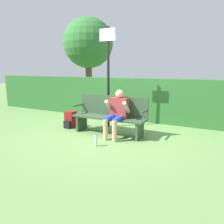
{
  "coord_description": "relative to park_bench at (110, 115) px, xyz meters",
  "views": [
    {
      "loc": [
        2.56,
        -4.65,
        1.62
      ],
      "look_at": [
        0.15,
        -0.1,
        0.6
      ],
      "focal_mm": 35.0,
      "sensor_mm": 36.0,
      "label": 1
    }
  ],
  "objects": [
    {
      "name": "ground_plane",
      "position": [
        0.0,
        -0.08,
        -0.48
      ],
      "size": [
        40.0,
        40.0,
        0.0
      ],
      "primitive_type": "plane",
      "color": "#668E4C"
    },
    {
      "name": "hedge_back",
      "position": [
        0.0,
        1.76,
        0.19
      ],
      "size": [
        12.0,
        0.44,
        1.33
      ],
      "color": "#2D662D",
      "rests_on": "ground"
    },
    {
      "name": "park_bench",
      "position": [
        0.0,
        0.0,
        0.0
      ],
      "size": [
        1.9,
        0.47,
        0.95
      ],
      "color": "#334C33",
      "rests_on": "ground"
    },
    {
      "name": "person_seated",
      "position": [
        0.28,
        -0.15,
        0.15
      ],
      "size": [
        0.56,
        0.66,
        1.13
      ],
      "color": "#993333",
      "rests_on": "ground"
    },
    {
      "name": "backpack",
      "position": [
        -1.26,
        -0.01,
        -0.26
      ],
      "size": [
        0.26,
        0.32,
        0.45
      ],
      "color": "maroon",
      "rests_on": "ground"
    },
    {
      "name": "water_bottle",
      "position": [
        0.19,
        -0.98,
        -0.35
      ],
      "size": [
        0.06,
        0.06,
        0.27
      ],
      "color": "silver",
      "rests_on": "ground"
    },
    {
      "name": "signpost",
      "position": [
        -0.35,
        0.55,
        1.12
      ],
      "size": [
        0.46,
        0.09,
        2.71
      ],
      "color": "black",
      "rests_on": "ground"
    },
    {
      "name": "tree",
      "position": [
        -3.93,
        4.94,
        2.41
      ],
      "size": [
        2.54,
        2.54,
        4.19
      ],
      "color": "brown",
      "rests_on": "ground"
    }
  ]
}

